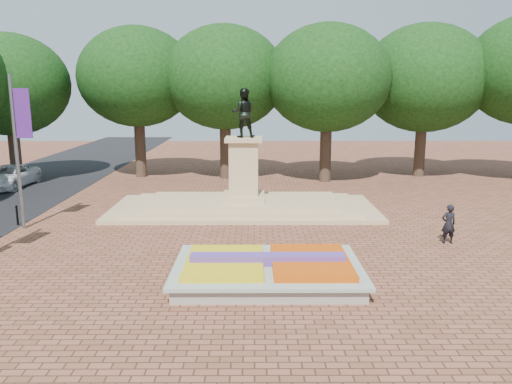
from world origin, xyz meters
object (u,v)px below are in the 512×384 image
monument (244,194)px  pedestrian (448,224)px  van (8,177)px  flower_bed (268,269)px

monument → pedestrian: monument is taller
van → pedestrian: bearing=-25.8°
flower_bed → van: 23.35m
monument → van: 16.88m
van → pedestrian: 27.22m
monument → pedestrian: size_ratio=8.37×
flower_bed → monument: monument is taller
monument → van: (-15.64, 6.34, -0.15)m
pedestrian → van: bearing=-30.2°
monument → flower_bed: bearing=-84.1°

